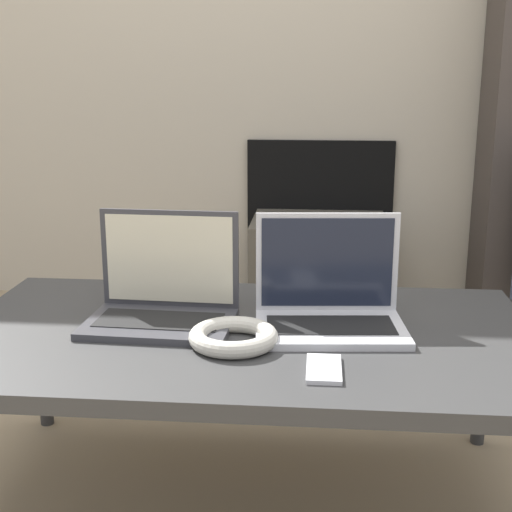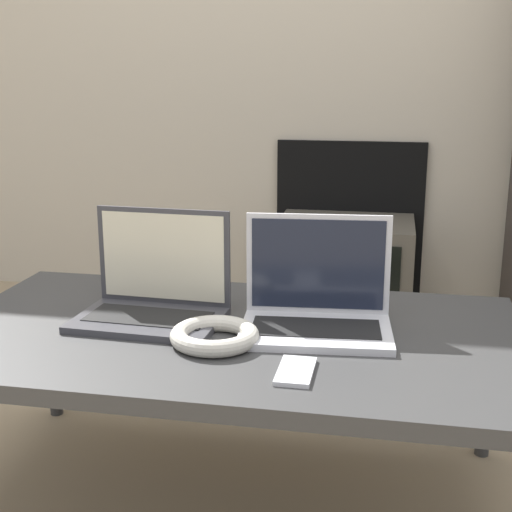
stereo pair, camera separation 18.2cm
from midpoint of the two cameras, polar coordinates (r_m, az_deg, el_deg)
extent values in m
cube|color=black|center=(3.03, 9.17, 2.53)|extent=(0.61, 0.03, 0.69)
cube|color=#333333|center=(1.57, 1.23, -6.61)|extent=(1.27, 0.71, 0.04)
cylinder|color=#333333|center=(2.10, -13.61, -7.55)|extent=(0.04, 0.04, 0.38)
cylinder|color=#333333|center=(1.95, 20.62, -9.81)|extent=(0.04, 0.04, 0.38)
cube|color=#38383D|center=(1.60, -5.39, -5.18)|extent=(0.33, 0.23, 0.02)
cube|color=black|center=(1.60, -5.40, -4.88)|extent=(0.28, 0.13, 0.00)
cube|color=#38383D|center=(1.66, -4.32, -0.05)|extent=(0.32, 0.02, 0.23)
cube|color=beige|center=(1.66, -4.36, -0.09)|extent=(0.30, 0.02, 0.20)
cube|color=silver|center=(1.55, 8.19, -6.05)|extent=(0.34, 0.25, 0.02)
cube|color=black|center=(1.54, 8.20, -5.74)|extent=(0.28, 0.14, 0.00)
cube|color=silver|center=(1.61, 8.22, -0.67)|extent=(0.32, 0.04, 0.23)
cube|color=black|center=(1.60, 8.21, -0.72)|extent=(0.30, 0.03, 0.20)
torus|color=beige|center=(1.48, 0.20, -6.45)|extent=(0.19, 0.19, 0.04)
cube|color=silver|center=(1.36, 7.09, -9.21)|extent=(0.07, 0.13, 0.01)
cube|color=#4C473D|center=(2.85, 8.89, -1.19)|extent=(0.53, 0.41, 0.40)
cube|color=black|center=(2.65, 8.70, -2.40)|extent=(0.43, 0.01, 0.31)
camera|label=1|loc=(0.09, -87.14, 0.74)|focal=50.00mm
camera|label=2|loc=(0.09, 92.86, -0.74)|focal=50.00mm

